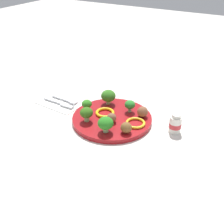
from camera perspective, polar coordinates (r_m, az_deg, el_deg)
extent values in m
plane|color=silver|center=(1.00, 0.00, -1.77)|extent=(4.00, 4.00, 0.00)
cylinder|color=maroon|center=(1.00, 0.00, -1.38)|extent=(0.28, 0.28, 0.02)
cylinder|color=#A0B980|center=(1.03, -5.05, 0.57)|extent=(0.02, 0.02, 0.02)
ellipsoid|color=#357F22|center=(1.02, -5.10, 1.64)|extent=(0.04, 0.04, 0.03)
cylinder|color=#96C179|center=(0.92, -1.29, -3.63)|extent=(0.02, 0.02, 0.01)
ellipsoid|color=#2A7F21|center=(0.90, -1.31, -2.26)|extent=(0.05, 0.05, 0.04)
cylinder|color=#94B971|center=(0.97, -5.10, -1.38)|extent=(0.02, 0.02, 0.02)
ellipsoid|color=#346519|center=(0.96, -5.17, -0.13)|extent=(0.04, 0.04, 0.04)
cylinder|color=#A0BC84|center=(1.03, 3.58, 0.44)|extent=(0.01, 0.01, 0.01)
ellipsoid|color=#2D842D|center=(1.01, 3.62, 1.50)|extent=(0.04, 0.04, 0.03)
cylinder|color=#ACBF6C|center=(1.08, -0.74, 1.98)|extent=(0.02, 0.02, 0.01)
ellipsoid|color=#336F20|center=(1.06, -0.75, 3.27)|extent=(0.05, 0.05, 0.04)
sphere|color=brown|center=(0.96, -0.08, -1.19)|extent=(0.03, 0.03, 0.03)
sphere|color=brown|center=(0.99, 6.18, 0.02)|extent=(0.04, 0.04, 0.04)
sphere|color=brown|center=(0.91, 2.88, -3.17)|extent=(0.04, 0.04, 0.04)
torus|color=yellow|center=(1.01, -1.43, -0.13)|extent=(0.09, 0.09, 0.01)
torus|color=yellow|center=(0.96, 4.73, -2.25)|extent=(0.08, 0.08, 0.01)
cube|color=white|center=(1.14, -10.21, 1.95)|extent=(0.18, 0.13, 0.01)
cube|color=silver|center=(1.15, -10.18, 2.71)|extent=(0.09, 0.02, 0.01)
cube|color=silver|center=(1.12, -7.88, 1.96)|extent=(0.03, 0.02, 0.01)
cube|color=silver|center=(1.14, -11.91, 2.14)|extent=(0.09, 0.01, 0.01)
cube|color=silver|center=(1.10, -9.07, 1.23)|extent=(0.06, 0.02, 0.01)
cylinder|color=white|center=(0.96, 12.61, -2.46)|extent=(0.04, 0.04, 0.06)
cylinder|color=red|center=(0.96, 12.59, -2.60)|extent=(0.04, 0.04, 0.02)
cylinder|color=silver|center=(0.94, 12.83, -0.76)|extent=(0.03, 0.03, 0.01)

